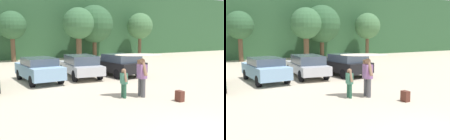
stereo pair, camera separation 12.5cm
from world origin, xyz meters
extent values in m
cube|color=#2D5633|center=(0.00, 31.38, 4.33)|extent=(108.00, 12.00, 8.65)
cylinder|color=brown|center=(-1.31, 23.63, 1.27)|extent=(0.45, 0.45, 2.53)
sphere|color=#2D5633|center=(-1.31, 23.63, 3.76)|extent=(2.89, 2.89, 2.89)
cylinder|color=brown|center=(5.56, 22.53, 1.28)|extent=(0.61, 0.61, 2.56)
sphere|color=#38663D|center=(5.56, 22.53, 4.05)|extent=(3.51, 3.51, 3.51)
cylinder|color=brown|center=(8.14, 23.77, 1.08)|extent=(0.51, 0.51, 2.16)
sphere|color=#2D5633|center=(8.14, 23.77, 4.07)|extent=(4.51, 4.51, 4.51)
cylinder|color=brown|center=(14.40, 23.06, 1.24)|extent=(0.44, 0.44, 2.49)
sphere|color=#427042|center=(14.40, 23.06, 3.92)|extent=(3.36, 3.36, 3.36)
cube|color=#84ADD1|center=(-1.84, 10.93, 0.66)|extent=(2.04, 4.36, 0.70)
cube|color=#3F4C5B|center=(-1.84, 10.78, 1.23)|extent=(1.78, 2.31, 0.43)
cylinder|color=black|center=(-2.73, 12.29, 0.31)|extent=(0.26, 0.64, 0.63)
cylinder|color=black|center=(-1.12, 12.38, 0.31)|extent=(0.26, 0.64, 0.63)
cylinder|color=black|center=(-2.57, 9.48, 0.31)|extent=(0.26, 0.64, 0.63)
cylinder|color=black|center=(-0.96, 9.57, 0.31)|extent=(0.26, 0.64, 0.63)
cube|color=silver|center=(0.96, 11.33, 0.62)|extent=(2.25, 4.90, 0.56)
cube|color=#3F4C5B|center=(0.93, 11.04, 1.18)|extent=(1.89, 2.75, 0.56)
cylinder|color=black|center=(0.32, 12.97, 0.34)|extent=(0.29, 0.71, 0.69)
cylinder|color=black|center=(1.92, 12.81, 0.34)|extent=(0.29, 0.71, 0.69)
cylinder|color=black|center=(0.01, 9.86, 0.34)|extent=(0.29, 0.71, 0.69)
cylinder|color=black|center=(1.61, 9.70, 0.34)|extent=(0.29, 0.71, 0.69)
cube|color=black|center=(3.45, 11.07, 0.65)|extent=(2.38, 4.90, 0.67)
cube|color=#3F4C5B|center=(3.53, 10.28, 1.23)|extent=(1.99, 2.44, 0.50)
cylinder|color=black|center=(2.44, 12.55, 0.31)|extent=(0.28, 0.64, 0.62)
cylinder|color=black|center=(4.18, 12.71, 0.31)|extent=(0.28, 0.64, 0.62)
cylinder|color=black|center=(2.73, 9.43, 0.31)|extent=(0.28, 0.64, 0.62)
cylinder|color=black|center=(4.47, 9.59, 0.31)|extent=(0.28, 0.64, 0.62)
cylinder|color=#4C4C51|center=(1.25, 4.77, 0.42)|extent=(0.20, 0.20, 0.83)
cylinder|color=#4C4C51|center=(1.30, 5.06, 0.42)|extent=(0.20, 0.20, 0.83)
cube|color=#9966A5|center=(1.28, 4.91, 1.15)|extent=(0.39, 0.47, 0.64)
sphere|color=#8C664C|center=(1.28, 4.91, 1.61)|extent=(0.27, 0.27, 0.27)
cylinder|color=#8C664C|center=(1.24, 4.68, 1.32)|extent=(0.21, 0.45, 0.67)
cylinder|color=#8C664C|center=(1.32, 5.14, 1.32)|extent=(0.21, 0.42, 0.67)
cylinder|color=#26593F|center=(0.44, 5.02, 0.31)|extent=(0.15, 0.15, 0.63)
cylinder|color=#26593F|center=(0.47, 5.24, 0.31)|extent=(0.15, 0.15, 0.63)
cube|color=#3F7F66|center=(0.46, 5.13, 0.87)|extent=(0.29, 0.36, 0.48)
sphere|color=#8C664C|center=(0.46, 5.13, 1.21)|extent=(0.20, 0.20, 0.20)
cylinder|color=#8C664C|center=(0.43, 4.96, 0.99)|extent=(0.16, 0.31, 0.51)
cylinder|color=#8C664C|center=(0.49, 5.31, 0.99)|extent=(0.14, 0.23, 0.52)
ellipsoid|color=beige|center=(1.16, 5.02, 1.90)|extent=(2.21, 1.47, 0.14)
cube|color=#592D23|center=(2.16, 3.44, 0.23)|extent=(0.24, 0.34, 0.45)
camera|label=1|loc=(-5.48, -4.10, 2.78)|focal=40.45mm
camera|label=2|loc=(-5.37, -4.16, 2.78)|focal=40.45mm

